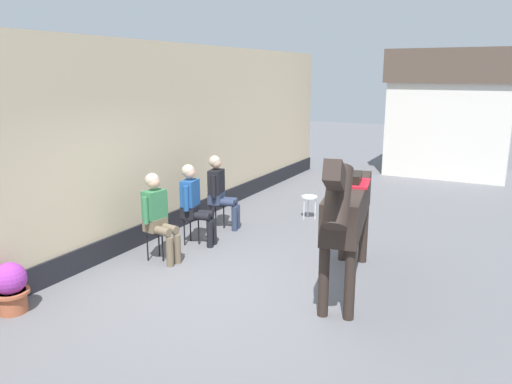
# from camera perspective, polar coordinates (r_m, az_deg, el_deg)

# --- Properties ---
(ground_plane) EXTENTS (40.00, 40.00, 0.00)m
(ground_plane) POSITION_cam_1_polar(r_m,az_deg,el_deg) (9.54, 7.18, -4.16)
(ground_plane) COLOR slate
(pub_facade_wall) EXTENTS (0.34, 14.00, 3.40)m
(pub_facade_wall) POSITION_cam_1_polar(r_m,az_deg,el_deg) (9.15, -11.15, 4.82)
(pub_facade_wall) COLOR #CCB793
(pub_facade_wall) RESTS_ON ground_plane
(distant_cottage) EXTENTS (3.40, 2.60, 3.50)m
(distant_cottage) POSITION_cam_1_polar(r_m,az_deg,el_deg) (15.48, 21.42, 8.60)
(distant_cottage) COLOR silver
(distant_cottage) RESTS_ON ground_plane
(seated_visitor_near) EXTENTS (0.61, 0.49, 1.39)m
(seated_visitor_near) POSITION_cam_1_polar(r_m,az_deg,el_deg) (7.83, -11.18, -2.34)
(seated_visitor_near) COLOR black
(seated_visitor_near) RESTS_ON ground_plane
(seated_visitor_middle) EXTENTS (0.61, 0.48, 1.39)m
(seated_visitor_middle) POSITION_cam_1_polar(r_m,az_deg,el_deg) (8.49, -7.13, -0.94)
(seated_visitor_middle) COLOR black
(seated_visitor_middle) RESTS_ON ground_plane
(seated_visitor_far) EXTENTS (0.61, 0.48, 1.39)m
(seated_visitor_far) POSITION_cam_1_polar(r_m,az_deg,el_deg) (9.32, -4.18, 0.44)
(seated_visitor_far) COLOR black
(seated_visitor_far) RESTS_ON ground_plane
(saddled_horse_center) EXTENTS (0.87, 2.97, 2.06)m
(saddled_horse_center) POSITION_cam_1_polar(r_m,az_deg,el_deg) (6.66, 10.38, -1.69)
(saddled_horse_center) COLOR #2D231E
(saddled_horse_center) RESTS_ON ground_plane
(flower_planter_near) EXTENTS (0.43, 0.43, 0.64)m
(flower_planter_near) POSITION_cam_1_polar(r_m,az_deg,el_deg) (6.88, -26.24, -9.69)
(flower_planter_near) COLOR #A85638
(flower_planter_near) RESTS_ON ground_plane
(spare_stool_white) EXTENTS (0.32, 0.32, 0.46)m
(spare_stool_white) POSITION_cam_1_polar(r_m,az_deg,el_deg) (10.07, 6.11, -0.81)
(spare_stool_white) COLOR white
(spare_stool_white) RESTS_ON ground_plane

